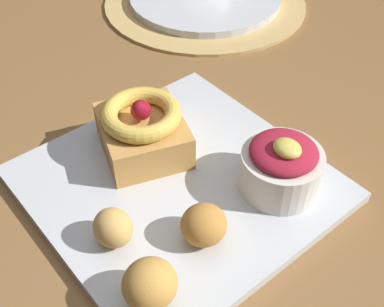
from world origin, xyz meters
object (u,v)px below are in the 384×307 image
berry_ramekin (281,166)px  fritter_front (113,228)px  fritter_middle (204,225)px  front_plate (178,184)px  cake_slice (143,129)px  fritter_back (150,284)px

berry_ramekin → fritter_front: 0.18m
fritter_middle → fritter_front: bearing=-128.0°
berry_ramekin → fritter_front: (-0.05, -0.17, -0.01)m
berry_ramekin → front_plate: bearing=-134.0°
front_plate → fritter_middle: (0.08, -0.03, 0.03)m
fritter_front → front_plate: bearing=103.6°
front_plate → cake_slice: size_ratio=2.33×
fritter_front → berry_ramekin: bearing=73.4°
cake_slice → fritter_middle: (0.14, -0.03, -0.01)m
cake_slice → fritter_middle: cake_slice is taller
cake_slice → fritter_front: bearing=-48.3°
fritter_middle → fritter_back: size_ratio=0.93×
fritter_back → front_plate: bearing=132.1°
front_plate → fritter_back: 0.15m
cake_slice → fritter_back: cake_slice is taller
fritter_back → fritter_front: bearing=172.2°
berry_ramekin → cake_slice: bearing=-150.9°
berry_ramekin → fritter_front: berry_ramekin is taller
cake_slice → fritter_middle: bearing=-11.9°
front_plate → fritter_back: size_ratio=5.99×
fritter_back → berry_ramekin: bearing=96.5°
fritter_middle → fritter_back: fritter_back is taller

